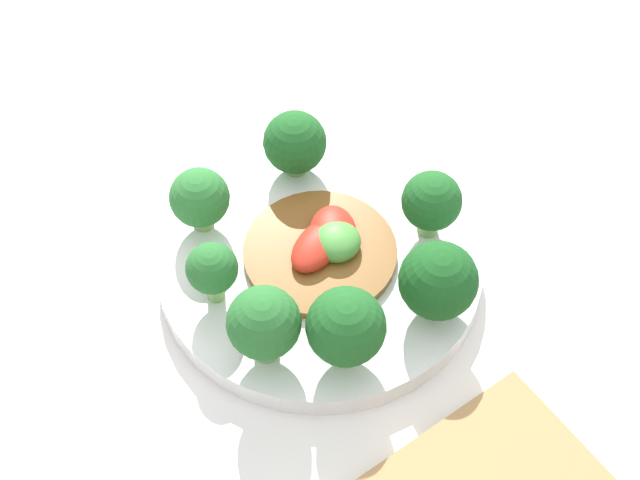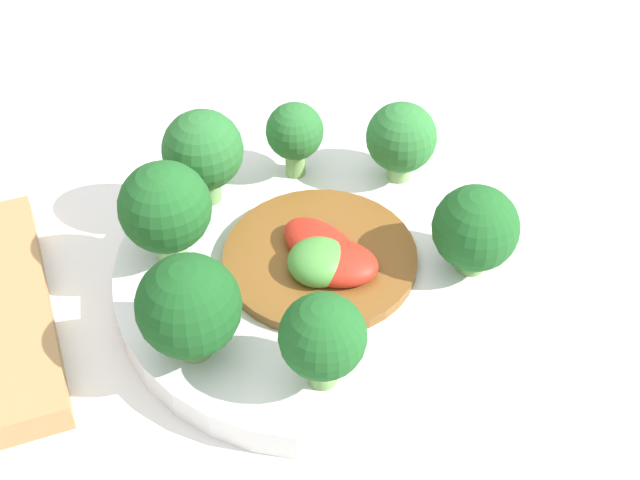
{
  "view_description": "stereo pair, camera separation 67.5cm",
  "coord_description": "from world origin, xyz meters",
  "views": [
    {
      "loc": [
        -0.37,
        0.16,
        1.36
      ],
      "look_at": [
        0.03,
        0.01,
        0.8
      ],
      "focal_mm": 50.0,
      "sensor_mm": 36.0,
      "label": 1
    },
    {
      "loc": [
        -0.01,
        -0.39,
        1.19
      ],
      "look_at": [
        0.03,
        0.01,
        0.8
      ],
      "focal_mm": 50.0,
      "sensor_mm": 36.0,
      "label": 2
    }
  ],
  "objects": [
    {
      "name": "broccoli_south",
      "position": [
        0.02,
        -0.09,
        0.82
      ],
      "size": [
        0.05,
        0.05,
        0.06
      ],
      "color": "#7AAD5B",
      "rests_on": "plate"
    },
    {
      "name": "broccoli_southwest",
      "position": [
        -0.05,
        -0.06,
        0.82
      ],
      "size": [
        0.06,
        0.06,
        0.07
      ],
      "color": "#7AAD5B",
      "rests_on": "plate"
    },
    {
      "name": "broccoli_east",
      "position": [
        0.12,
        -0.01,
        0.82
      ],
      "size": [
        0.05,
        0.05,
        0.06
      ],
      "color": "#70A356",
      "rests_on": "plate"
    },
    {
      "name": "stirfry_center",
      "position": [
        0.03,
        0.0,
        0.79
      ],
      "size": [
        0.12,
        0.12,
        0.03
      ],
      "color": "brown",
      "rests_on": "plate"
    },
    {
      "name": "broccoli_west",
      "position": [
        -0.07,
        0.02,
        0.82
      ],
      "size": [
        0.06,
        0.06,
        0.07
      ],
      "color": "#89B76B",
      "rests_on": "plate"
    },
    {
      "name": "broccoli_northwest",
      "position": [
        -0.04,
        0.08,
        0.82
      ],
      "size": [
        0.05,
        0.05,
        0.07
      ],
      "color": "#70A356",
      "rests_on": "plate"
    },
    {
      "name": "broccoli_north",
      "position": [
        0.02,
        0.1,
        0.82
      ],
      "size": [
        0.04,
        0.04,
        0.06
      ],
      "color": "#7AAD5B",
      "rests_on": "plate"
    },
    {
      "name": "broccoli_northeast",
      "position": [
        0.09,
        0.08,
        0.82
      ],
      "size": [
        0.05,
        0.05,
        0.06
      ],
      "color": "#89B76B",
      "rests_on": "plate"
    },
    {
      "name": "plate",
      "position": [
        0.03,
        0.01,
        0.77
      ],
      "size": [
        0.26,
        0.26,
        0.02
      ],
      "color": "white",
      "rests_on": "table"
    },
    {
      "name": "table",
      "position": [
        0.0,
        0.0,
        0.38
      ],
      "size": [
        1.12,
        0.82,
        0.76
      ],
      "color": "silver",
      "rests_on": "ground_plane"
    }
  ]
}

